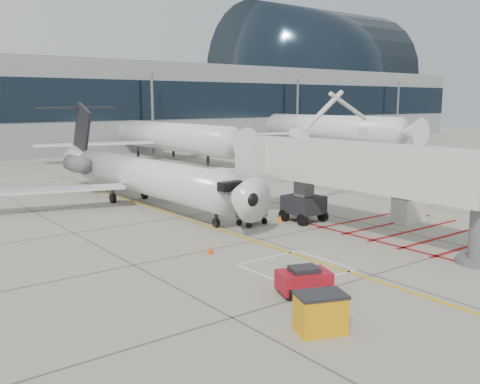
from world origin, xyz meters
TOP-DOWN VIEW (x-y plane):
  - ground_plane at (0.00, 0.00)m, footprint 260.00×260.00m
  - regional_jet at (-0.51, 14.77)m, footprint 23.57×29.36m
  - jet_bridge at (5.36, 0.24)m, footprint 9.02×18.31m
  - pushback_tug at (-4.19, -3.81)m, footprint 2.43×1.97m
  - spill_bin at (-6.33, -6.82)m, footprint 1.92×1.61m
  - baggage_cart at (1.87, 7.19)m, footprint 1.96×1.39m
  - ground_power_unit at (10.60, 1.67)m, footprint 2.17×1.29m
  - cone_nose at (-3.90, 3.43)m, footprint 0.35×0.35m
  - cone_side at (3.95, 6.83)m, footprint 0.31×0.31m
  - terminal_building at (10.00, 70.00)m, footprint 180.00×28.00m
  - terminal_glass_band at (10.00, 55.95)m, footprint 180.00×0.10m
  - terminal_dome at (70.00, 70.00)m, footprint 40.00×28.00m
  - bg_aircraft_c at (17.11, 46.00)m, footprint 33.49×37.21m
  - bg_aircraft_d at (46.37, 46.00)m, footprint 37.12×41.24m

SIDE VIEW (x-z plane):
  - ground_plane at x=0.00m, z-range 0.00..0.00m
  - cone_side at x=3.95m, z-range 0.00..0.44m
  - cone_nose at x=-3.90m, z-range 0.00..0.48m
  - baggage_cart at x=1.87m, z-range 0.00..1.15m
  - pushback_tug at x=-4.19m, z-range 0.00..1.23m
  - spill_bin at x=-6.33m, z-range 0.00..1.41m
  - ground_power_unit at x=10.60m, z-range 0.00..1.70m
  - jet_bridge at x=5.36m, z-range 0.00..7.24m
  - regional_jet at x=-0.51m, z-range 0.00..7.54m
  - bg_aircraft_c at x=17.11m, z-range 0.00..11.16m
  - bg_aircraft_d at x=46.37m, z-range 0.00..12.37m
  - terminal_building at x=10.00m, z-range 0.00..14.00m
  - terminal_glass_band at x=10.00m, z-range 5.00..11.00m
  - terminal_dome at x=70.00m, z-range 0.00..28.00m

